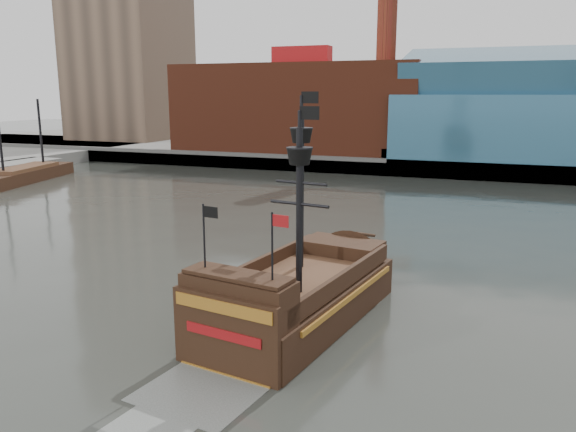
% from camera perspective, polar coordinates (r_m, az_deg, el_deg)
% --- Properties ---
extents(ground, '(400.00, 400.00, 0.00)m').
position_cam_1_polar(ground, '(26.92, -5.31, -14.48)').
color(ground, '#272A25').
rests_on(ground, ground).
extents(promenade_far, '(220.00, 60.00, 2.00)m').
position_cam_1_polar(promenade_far, '(114.58, 15.26, 6.30)').
color(promenade_far, slate).
rests_on(promenade_far, ground).
extents(seawall, '(220.00, 1.00, 2.60)m').
position_cam_1_polar(seawall, '(85.40, 13.31, 4.70)').
color(seawall, '#4C4C49').
rests_on(seawall, ground).
extents(skyline, '(149.00, 45.00, 62.00)m').
position_cam_1_polar(skyline, '(106.97, 18.51, 18.37)').
color(skyline, brown).
rests_on(skyline, promenade_far).
extents(pirate_ship, '(7.90, 18.15, 13.13)m').
position_cam_1_polar(pirate_ship, '(30.49, 0.98, -8.68)').
color(pirate_ship, black).
rests_on(pirate_ship, ground).
extents(docked_vessel, '(8.45, 19.49, 12.93)m').
position_cam_1_polar(docked_vessel, '(87.46, -25.12, 3.72)').
color(docked_vessel, black).
rests_on(docked_vessel, ground).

